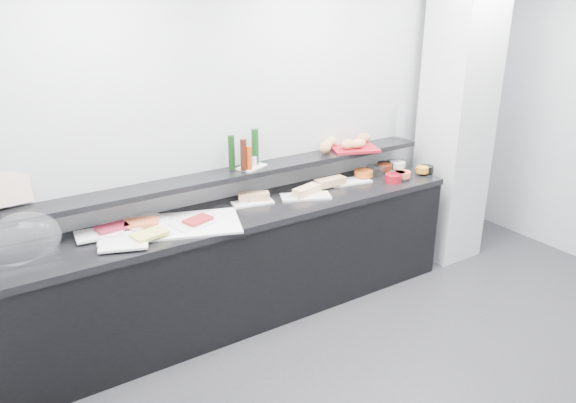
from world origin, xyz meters
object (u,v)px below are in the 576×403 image
carafe (400,122)px  condiment_tray (252,167)px  cloche_base (25,255)px  sandwich_plate_mid (306,196)px  bread_tray (354,149)px

carafe → condiment_tray: bearing=-179.0°
cloche_base → sandwich_plate_mid: (2.04, -0.07, -0.01)m
bread_tray → sandwich_plate_mid: bearing=-144.2°
condiment_tray → carafe: carafe is taller
cloche_base → condiment_tray: bearing=11.5°
sandwich_plate_mid → carafe: (1.20, 0.24, 0.39)m
sandwich_plate_mid → bread_tray: 0.69m
cloche_base → bread_tray: size_ratio=1.02×
bread_tray → carafe: size_ratio=1.28×
sandwich_plate_mid → bread_tray: size_ratio=1.01×
bread_tray → carafe: 0.60m
sandwich_plate_mid → bread_tray: (0.62, 0.17, 0.25)m
sandwich_plate_mid → condiment_tray: bearing=172.2°
bread_tray → cloche_base: bearing=-157.6°
condiment_tray → bread_tray: bread_tray is taller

